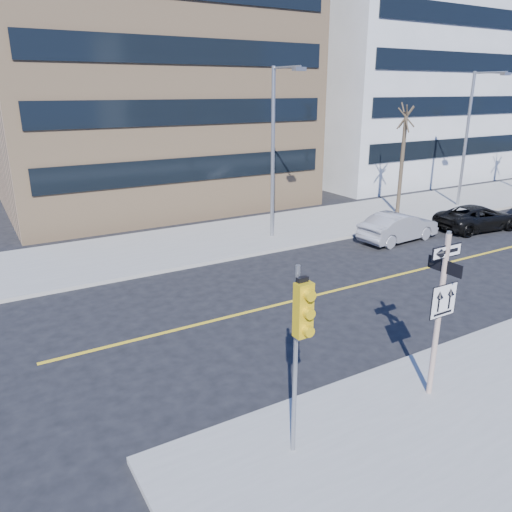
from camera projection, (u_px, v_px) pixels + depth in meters
ground at (359, 353)px, 14.20m from camera, size 120.00×120.00×0.00m
far_sidewalk at (445, 203)px, 32.64m from camera, size 66.00×6.00×0.15m
road_centerline at (497, 250)px, 23.24m from camera, size 40.00×0.14×0.01m
sign_pole at (440, 306)px, 11.37m from camera, size 0.92×0.92×4.06m
traffic_signal at (301, 325)px, 9.14m from camera, size 0.32×0.45×4.00m
parked_car_b at (399, 227)px, 24.49m from camera, size 1.83×4.45×1.43m
parked_car_c at (478, 218)px, 26.53m from camera, size 2.69×4.93×1.31m
streetlight_a at (276, 143)px, 23.40m from camera, size 0.55×2.25×8.00m
streetlight_b at (471, 131)px, 30.14m from camera, size 0.55×2.25×8.00m
street_tree_west at (406, 120)px, 27.93m from camera, size 1.80×1.80×6.35m
building_brick at (134, 59)px, 32.73m from camera, size 18.00×18.00×18.00m
building_grey_mid at (389, 85)px, 42.97m from camera, size 20.00×16.00×15.00m
building_grey_far at (508, 81)px, 55.37m from camera, size 18.00×18.00×16.00m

